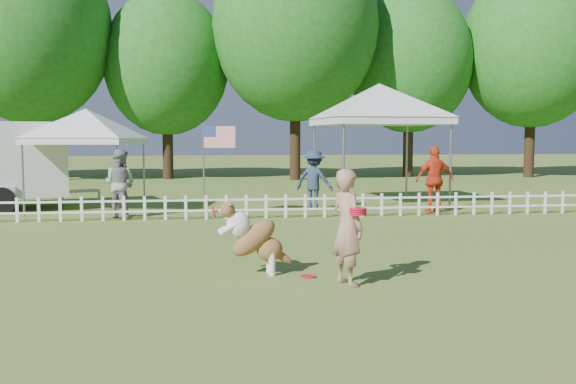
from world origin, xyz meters
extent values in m
plane|color=#456E23|center=(0.00, 0.00, 0.00)|extent=(120.00, 120.00, 0.00)
imported|color=#A67763|center=(0.67, -0.38, 0.81)|extent=(0.58, 0.69, 1.62)
cylinder|color=red|center=(0.21, 0.17, 0.01)|extent=(0.27, 0.27, 0.02)
imported|color=gray|center=(-3.40, 7.60, 0.87)|extent=(1.04, 0.95, 1.73)
imported|color=#23324B|center=(1.78, 8.73, 0.84)|extent=(1.26, 1.12, 1.69)
imported|color=red|center=(4.89, 7.61, 0.90)|extent=(1.07, 0.48, 1.80)
camera|label=1|loc=(-1.30, -8.99, 2.07)|focal=40.00mm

